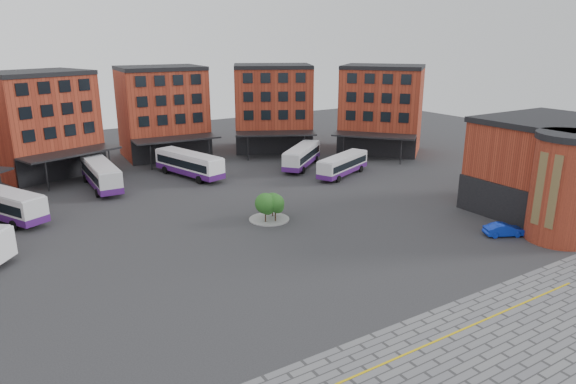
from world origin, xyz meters
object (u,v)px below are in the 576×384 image
tree_island (271,205)px  bus_e (302,156)px  bus_f (343,165)px  blue_car (504,230)px  bus_b (3,204)px  bus_d (189,164)px  bus_c (101,174)px

tree_island → bus_e: 24.14m
tree_island → bus_f: bearing=30.5°
blue_car → bus_e: bearing=29.1°
tree_island → bus_e: tree_island is taller
bus_e → blue_car: bus_e is taller
bus_f → bus_e: bearing=173.1°
bus_b → blue_car: 52.62m
bus_d → blue_car: size_ratio=3.19×
bus_e → blue_car: 34.32m
tree_island → bus_c: (-12.48, 22.62, 0.06)m
tree_island → blue_car: tree_island is taller
bus_c → blue_car: size_ratio=3.12×
tree_island → bus_c: bus_c is taller
bus_b → blue_car: size_ratio=3.05×
bus_c → bus_e: size_ratio=1.18×
bus_f → blue_car: size_ratio=2.72×
bus_b → bus_c: bearing=3.7°
tree_island → bus_e: bearing=48.3°
bus_d → blue_car: bus_d is taller
bus_b → blue_car: (41.86, -31.86, -1.19)m
bus_b → bus_c: (11.89, 7.00, 0.03)m
bus_b → bus_e: bearing=-23.4°
tree_island → bus_d: bearing=91.5°
bus_b → bus_e: bus_b is taller
bus_f → blue_car: bus_f is taller
bus_f → blue_car: bearing=-24.8°
bus_d → bus_f: bearing=-46.2°
bus_c → bus_e: (28.52, -4.59, -0.13)m
bus_b → bus_f: bearing=-33.4°
bus_c → blue_car: bearing=-51.0°
bus_b → bus_c: size_ratio=0.98×
bus_d → bus_e: bearing=-28.5°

